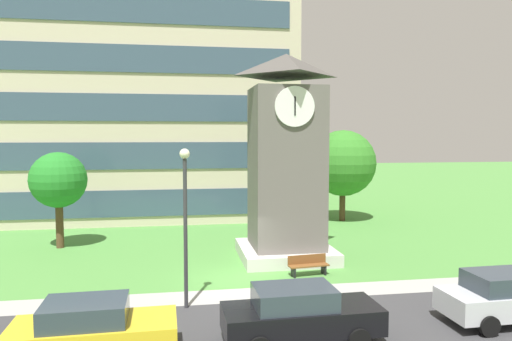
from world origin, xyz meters
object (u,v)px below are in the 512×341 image
at_px(street_lamp, 185,210).
at_px(clock_tower, 286,168).
at_px(park_bench, 308,265).
at_px(tree_near_tower, 58,181).
at_px(tree_by_building, 343,163).
at_px(parked_car_black, 300,314).
at_px(parked_car_silver, 507,297).
at_px(parked_car_yellow, 92,330).

bearing_deg(street_lamp, clock_tower, 50.89).
distance_m(park_bench, tree_near_tower, 14.41).
xyz_separation_m(clock_tower, tree_near_tower, (-11.75, 4.12, -0.81)).
relative_size(park_bench, tree_by_building, 0.28).
distance_m(street_lamp, parked_car_black, 5.44).
xyz_separation_m(tree_by_building, parked_car_silver, (-1.02, -18.91, -3.30)).
relative_size(tree_by_building, parked_car_silver, 1.47).
bearing_deg(parked_car_black, parked_car_yellow, -177.60).
xyz_separation_m(park_bench, parked_car_black, (-2.08, -6.56, 0.40)).
height_order(clock_tower, parked_car_black, clock_tower).
height_order(tree_near_tower, parked_car_black, tree_near_tower).
height_order(park_bench, tree_by_building, tree_by_building).
bearing_deg(park_bench, parked_car_yellow, -139.53).
bearing_deg(parked_car_black, park_bench, 72.40).
height_order(tree_near_tower, parked_car_silver, tree_near_tower).
relative_size(street_lamp, tree_near_tower, 1.08).
xyz_separation_m(clock_tower, parked_car_black, (-1.76, -9.61, -3.66)).
bearing_deg(parked_car_silver, park_bench, 129.10).
relative_size(park_bench, parked_car_silver, 0.41).
bearing_deg(parked_car_black, tree_by_building, 67.08).
bearing_deg(tree_near_tower, parked_car_black, -53.97).
height_order(clock_tower, tree_by_building, clock_tower).
distance_m(street_lamp, parked_car_yellow, 5.22).
relative_size(clock_tower, tree_near_tower, 1.93).
relative_size(street_lamp, parked_car_yellow, 1.27).
xyz_separation_m(park_bench, street_lamp, (-5.38, -3.16, 3.09)).
bearing_deg(tree_by_building, parked_car_silver, -93.10).
relative_size(parked_car_yellow, parked_car_silver, 1.01).
relative_size(clock_tower, tree_by_building, 1.55).
bearing_deg(park_bench, street_lamp, -149.54).
distance_m(parked_car_black, parked_car_silver, 7.13).
distance_m(tree_near_tower, parked_car_silver, 21.91).
bearing_deg(parked_car_silver, tree_by_building, 86.90).
xyz_separation_m(clock_tower, park_bench, (0.32, -3.05, -4.06)).
height_order(parked_car_black, parked_car_silver, same).
bearing_deg(parked_car_silver, parked_car_black, -177.18).
bearing_deg(tree_near_tower, park_bench, -30.74).
bearing_deg(tree_by_building, street_lamp, -125.80).
xyz_separation_m(tree_near_tower, parked_car_silver, (17.11, -13.38, -2.85)).
distance_m(parked_car_yellow, parked_car_black, 5.90).
height_order(park_bench, parked_car_black, parked_car_black).
bearing_deg(parked_car_black, tree_near_tower, 126.03).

